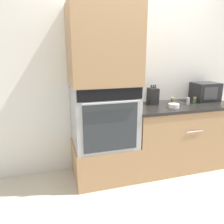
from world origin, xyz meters
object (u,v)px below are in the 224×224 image
object	(u,v)px
bowl	(174,106)
wall_oven	(104,115)
condiment_jar_mid	(188,101)
microwave	(205,92)
condiment_jar_far	(172,101)
knife_block	(153,96)
condiment_jar_near	(195,100)

from	to	relation	value
bowl	wall_oven	bearing A→B (deg)	171.56
wall_oven	condiment_jar_mid	xyz separation A→B (m)	(1.13, -0.03, 0.11)
condiment_jar_mid	microwave	bearing A→B (deg)	20.21
bowl	condiment_jar_far	world-z (taller)	condiment_jar_far
wall_oven	condiment_jar_far	distance (m)	0.94
knife_block	condiment_jar_far	distance (m)	0.26
bowl	knife_block	bearing A→B (deg)	122.24
knife_block	bowl	bearing A→B (deg)	-57.76
condiment_jar_near	condiment_jar_far	size ratio (longest dim) A/B	0.85
condiment_jar_far	microwave	bearing A→B (deg)	6.93
wall_oven	microwave	size ratio (longest dim) A/B	2.11
microwave	condiment_jar_far	size ratio (longest dim) A/B	3.63
knife_block	condiment_jar_near	xyz separation A→B (m)	(0.57, -0.10, -0.07)
microwave	condiment_jar_far	distance (m)	0.56
knife_block	bowl	size ratio (longest dim) A/B	1.95
condiment_jar_mid	condiment_jar_far	size ratio (longest dim) A/B	0.97
condiment_jar_far	condiment_jar_mid	bearing A→B (deg)	-18.99
knife_block	condiment_jar_far	world-z (taller)	knife_block
wall_oven	condiment_jar_near	bearing A→B (deg)	1.15
wall_oven	condiment_jar_far	world-z (taller)	wall_oven
condiment_jar_near	condiment_jar_far	xyz separation A→B (m)	(-0.33, 0.01, 0.01)
condiment_jar_far	knife_block	bearing A→B (deg)	159.71
bowl	condiment_jar_far	size ratio (longest dim) A/B	1.38
wall_oven	bowl	xyz separation A→B (m)	(0.86, -0.13, 0.09)
condiment_jar_near	condiment_jar_far	world-z (taller)	condiment_jar_far
wall_oven	microwave	xyz separation A→B (m)	(1.49, 0.11, 0.19)
wall_oven	bowl	distance (m)	0.87
microwave	condiment_jar_far	xyz separation A→B (m)	(-0.55, -0.07, -0.08)
knife_block	condiment_jar_mid	bearing A→B (deg)	-19.71
condiment_jar_near	condiment_jar_far	distance (m)	0.33
knife_block	condiment_jar_mid	world-z (taller)	knife_block
wall_oven	knife_block	size ratio (longest dim) A/B	2.86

